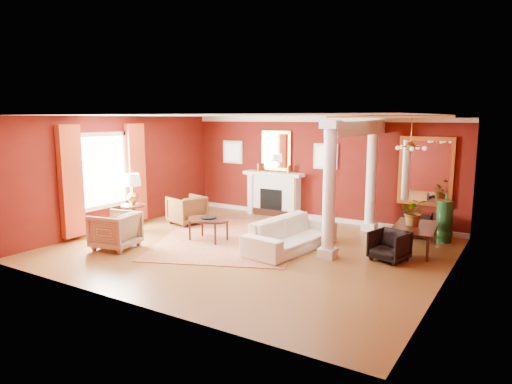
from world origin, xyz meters
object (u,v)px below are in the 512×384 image
Objects in this scene: sofa at (291,229)px; armchair_stripe at (115,229)px; coffee_table at (208,220)px; dining_table at (416,231)px; side_table at (133,193)px; armchair_leopard at (187,209)px.

sofa is 2.66× the size of armchair_stripe.
coffee_table is 0.68× the size of dining_table.
sofa is 4.21m from side_table.
armchair_leopard is 1.86m from coffee_table.
dining_table is at bearing 17.41° from side_table.
armchair_stripe is 6.55m from dining_table.
armchair_leopard is at bearing 173.10° from armchair_stripe.
sofa is 3.60m from armchair_leopard.
side_table is at bearing 102.56° from dining_table.
armchair_stripe is 2.08m from coffee_table.
armchair_leopard is (-3.53, 0.68, -0.04)m from sofa.
coffee_table is (1.35, 1.59, 0.04)m from armchair_stripe.
armchair_stripe is at bearing 127.59° from sofa.
armchair_stripe reaches higher than coffee_table.
sofa reaches higher than dining_table.
sofa is 1.60× the size of side_table.
armchair_stripe is 0.84× the size of coffee_table.
coffee_table is 2.21m from side_table.
coffee_table is at bearing 128.56° from armchair_stripe.
armchair_leopard is 5.89m from dining_table.
armchair_stripe is (0.20, -2.63, 0.02)m from armchair_leopard.
armchair_leopard is 0.81× the size of coffee_table.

